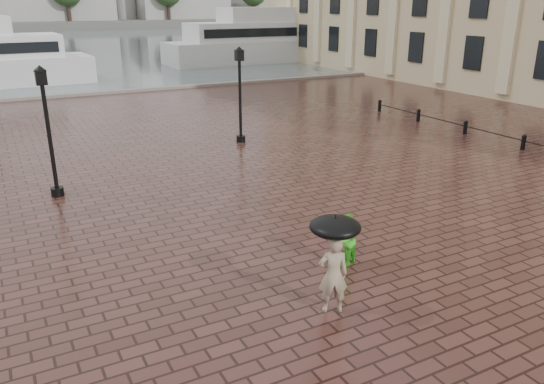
{
  "coord_description": "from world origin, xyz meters",
  "views": [
    {
      "loc": [
        -7.53,
        -9.2,
        6.48
      ],
      "look_at": [
        -0.92,
        3.32,
        1.4
      ],
      "focal_mm": 35.0,
      "sensor_mm": 36.0,
      "label": 1
    }
  ],
  "objects_px": {
    "street_lamps": "(59,104)",
    "child_pedestrian": "(346,240)",
    "ferry_far": "(272,39)",
    "adult_pedestrian": "(333,275)"
  },
  "relations": [
    {
      "from": "street_lamps",
      "to": "child_pedestrian",
      "type": "bearing_deg",
      "value": -71.03
    },
    {
      "from": "street_lamps",
      "to": "child_pedestrian",
      "type": "height_order",
      "value": "street_lamps"
    },
    {
      "from": "child_pedestrian",
      "to": "street_lamps",
      "type": "bearing_deg",
      "value": -94.27
    },
    {
      "from": "street_lamps",
      "to": "adult_pedestrian",
      "type": "relative_size",
      "value": 8.59
    },
    {
      "from": "street_lamps",
      "to": "child_pedestrian",
      "type": "relative_size",
      "value": 10.99
    },
    {
      "from": "adult_pedestrian",
      "to": "ferry_far",
      "type": "xyz_separation_m",
      "value": [
        23.82,
        47.84,
        1.56
      ]
    },
    {
      "from": "street_lamps",
      "to": "ferry_far",
      "type": "relative_size",
      "value": 0.62
    },
    {
      "from": "adult_pedestrian",
      "to": "ferry_far",
      "type": "bearing_deg",
      "value": -93.35
    },
    {
      "from": "street_lamps",
      "to": "adult_pedestrian",
      "type": "bearing_deg",
      "value": -78.02
    },
    {
      "from": "street_lamps",
      "to": "ferry_far",
      "type": "height_order",
      "value": "ferry_far"
    }
  ]
}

